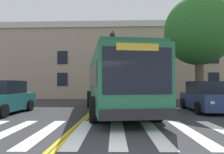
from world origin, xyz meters
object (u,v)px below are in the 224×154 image
Objects in this scene: car_teal_near_lane at (2,99)px; street_tree_curbside_large at (199,31)px; traffic_light_overhead at (111,56)px; car_navy_far_lane at (206,98)px; city_bus at (115,82)px.

street_tree_curbside_large is (12.26, 5.29, 4.80)m from car_teal_near_lane.
car_teal_near_lane is 8.04m from traffic_light_overhead.
car_navy_far_lane is at bearing -104.47° from street_tree_curbside_large.
city_bus is 1.33× the size of street_tree_curbside_large.
car_teal_near_lane is (-6.01, -1.04, -0.92)m from city_bus.
traffic_light_overhead is at bearing 41.43° from car_teal_near_lane.
city_bus is 1.96× the size of traffic_light_overhead.
car_navy_far_lane is 7.21m from traffic_light_overhead.
car_navy_far_lane is at bearing 6.46° from city_bus.
city_bus is at bearing -145.79° from street_tree_curbside_large.
city_bus is 4.42m from traffic_light_overhead.
city_bus reaches higher than car_teal_near_lane.
city_bus is 5.43m from car_navy_far_lane.
city_bus is at bearing 9.79° from car_teal_near_lane.
car_teal_near_lane reaches higher than car_navy_far_lane.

